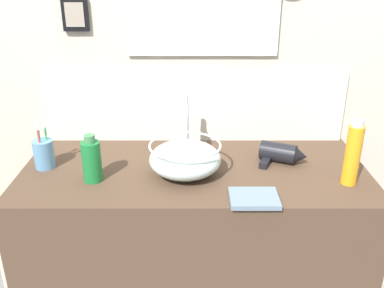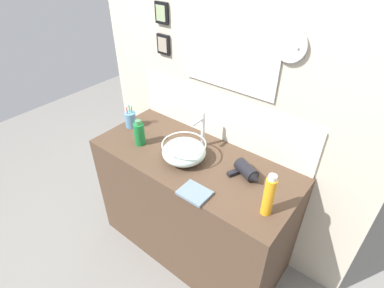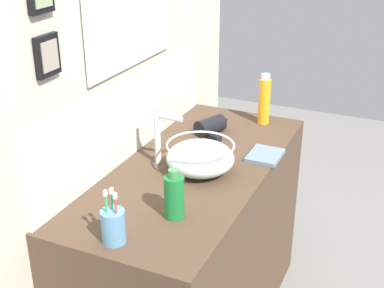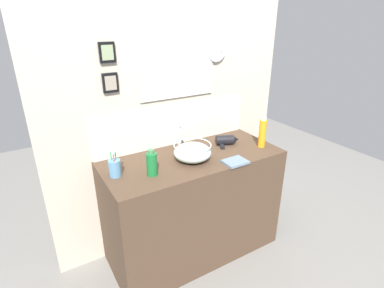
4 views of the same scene
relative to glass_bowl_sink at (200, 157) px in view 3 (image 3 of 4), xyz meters
The scene contains 9 objects.
vanity_counter 0.48m from the glass_bowl_sink, 53.42° to the left, with size 1.30×0.57×0.84m, color #4C3828.
back_panel 0.52m from the glass_bowl_sink, 84.61° to the left, with size 1.96×0.10×2.55m.
glass_bowl_sink is the anchor object (origin of this frame).
faucet 0.19m from the glass_bowl_sink, 90.00° to the left, with size 0.02×0.12×0.25m.
hair_drier 0.39m from the glass_bowl_sink, 15.08° to the left, with size 0.20×0.14×0.08m.
toothbrush_cup 0.53m from the glass_bowl_sink, behind, with size 0.08×0.08×0.18m.
lotion_bottle 0.33m from the glass_bowl_sink, behind, with size 0.07×0.07×0.17m.
spray_bottle 0.58m from the glass_bowl_sink, ahead, with size 0.05×0.05×0.24m.
hand_towel 0.30m from the glass_bowl_sink, 39.64° to the right, with size 0.16×0.13×0.02m, color slate.
Camera 3 is at (-1.71, -0.77, 1.79)m, focal length 50.00 mm.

